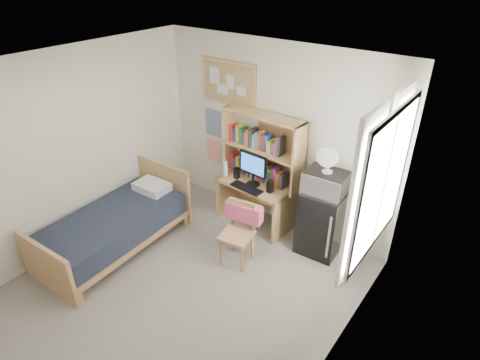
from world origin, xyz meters
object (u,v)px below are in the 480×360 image
Objects in this scene: desk at (255,203)px; microwave at (326,183)px; speaker_left at (237,173)px; bed at (114,231)px; mini_fridge at (322,221)px; speaker_right at (270,186)px; desk_fan at (329,160)px; desk_chair at (236,235)px; monitor at (253,170)px; bulletin_board at (229,83)px.

microwave reaches higher than desk.
bed is at bearing -115.69° from speaker_left.
speaker_right is (-0.76, -0.09, 0.31)m from mini_fridge.
desk_fan reaches higher than bed.
desk_chair is 0.99m from monitor.
speaker_right is at bearing 81.15° from desk_chair.
speaker_left is 0.91× the size of speaker_right.
mini_fridge is 1.39m from speaker_left.
speaker_right is (1.48, 1.52, 0.50)m from bed.
monitor is at bearing -26.82° from bulletin_board.
desk_chair is at bearing -64.86° from monitor.
microwave is at bearing 6.64° from monitor.
bulletin_board reaches higher than microwave.
bulletin_board reaches higher than desk.
monitor reaches higher than bed.
speaker_right is at bearing -177.84° from microwave.
speaker_left is (-0.61, 0.81, 0.33)m from desk_chair.
mini_fridge reaches higher than desk.
speaker_right is 0.56× the size of desk_fan.
mini_fridge is at bearing -8.83° from bulletin_board.
microwave is (1.36, 0.03, 0.30)m from speaker_left.
bulletin_board reaches higher than desk_chair.
speaker_right is at bearing 43.35° from bed.
monitor is (-1.06, -0.07, 0.46)m from mini_fridge.
bulletin_board is 1.75m from desk.
microwave is at bearing 5.17° from speaker_left.
speaker_left reaches higher than desk.
desk_fan is at bearing 0.00° from microwave.
speaker_left is (-1.36, -0.05, 0.30)m from mini_fridge.
mini_fridge is 5.01× the size of speaker_right.
bed is (-1.49, -0.75, -0.15)m from desk_chair.
speaker_left is 0.51× the size of desk_fan.
desk_fan is (0.75, 0.85, 0.94)m from desk_chair.
speaker_left is at bearing 117.15° from desk_chair.
monitor reaches higher than desk_chair.
monitor reaches higher than speaker_right.
bulletin_board is 1.85m from desk_fan.
mini_fridge is 1.15m from monitor.
desk is 2.22× the size of monitor.
bulletin_board is 2.91× the size of desk_fan.
monitor is 1.07m from microwave.
desk is at bearing 90.00° from monitor.
desk_chair is at bearing -66.47° from desk.
monitor is 0.96× the size of microwave.
desk_fan is (0.00, -0.02, 0.90)m from mini_fridge.
bulletin_board is 1.87× the size of microwave.
monitor is at bearing 50.10° from bed.
desk_chair is at bearing -134.71° from microwave.
mini_fridge is at bearing 90.00° from desk_fan.
bed is at bearing -147.49° from mini_fridge.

